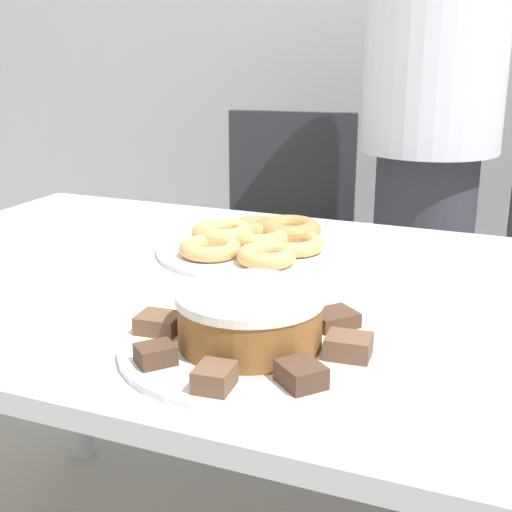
{
  "coord_description": "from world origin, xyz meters",
  "views": [
    {
      "loc": [
        0.39,
        -1.03,
        1.13
      ],
      "look_at": [
        -0.02,
        -0.04,
        0.79
      ],
      "focal_mm": 50.0,
      "sensor_mm": 36.0,
      "label": 1
    }
  ],
  "objects_px": {
    "plate_donuts": "(260,249)",
    "frosted_cake": "(250,318)",
    "person_standing": "(430,130)",
    "office_chair_left": "(282,274)",
    "plate_cake": "(250,347)"
  },
  "relations": [
    {
      "from": "frosted_cake",
      "to": "plate_donuts",
      "type": "bearing_deg",
      "value": 110.57
    },
    {
      "from": "office_chair_left",
      "to": "frosted_cake",
      "type": "distance_m",
      "value": 1.25
    },
    {
      "from": "office_chair_left",
      "to": "plate_donuts",
      "type": "bearing_deg",
      "value": -82.02
    },
    {
      "from": "plate_donuts",
      "to": "frosted_cake",
      "type": "distance_m",
      "value": 0.45
    },
    {
      "from": "plate_donuts",
      "to": "frosted_cake",
      "type": "relative_size",
      "value": 2.06
    },
    {
      "from": "person_standing",
      "to": "office_chair_left",
      "type": "distance_m",
      "value": 0.66
    },
    {
      "from": "office_chair_left",
      "to": "plate_cake",
      "type": "distance_m",
      "value": 1.24
    },
    {
      "from": "office_chair_left",
      "to": "frosted_cake",
      "type": "relative_size",
      "value": 4.75
    },
    {
      "from": "frosted_cake",
      "to": "person_standing",
      "type": "bearing_deg",
      "value": 86.88
    },
    {
      "from": "plate_donuts",
      "to": "frosted_cake",
      "type": "xyz_separation_m",
      "value": [
        0.16,
        -0.42,
        0.04
      ]
    },
    {
      "from": "plate_donuts",
      "to": "office_chair_left",
      "type": "bearing_deg",
      "value": 107.21
    },
    {
      "from": "plate_donuts",
      "to": "frosted_cake",
      "type": "bearing_deg",
      "value": -69.43
    },
    {
      "from": "office_chair_left",
      "to": "frosted_cake",
      "type": "xyz_separation_m",
      "value": [
        0.38,
        -1.14,
        0.34
      ]
    },
    {
      "from": "office_chair_left",
      "to": "plate_cake",
      "type": "xyz_separation_m",
      "value": [
        0.38,
        -1.14,
        0.3
      ]
    },
    {
      "from": "office_chair_left",
      "to": "frosted_cake",
      "type": "height_order",
      "value": "office_chair_left"
    }
  ]
}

